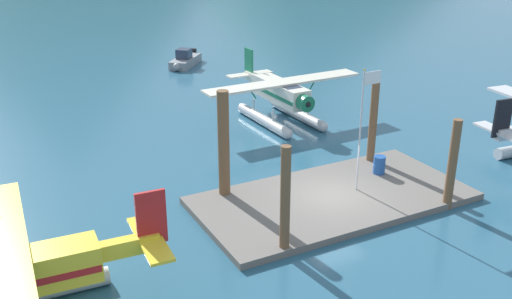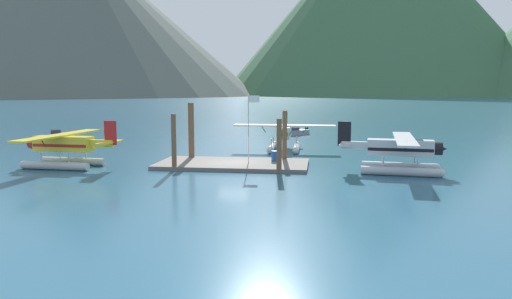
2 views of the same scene
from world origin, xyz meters
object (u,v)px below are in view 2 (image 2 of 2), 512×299
(seaplane_yellow_port_aft, at_px, (63,148))
(boat_red_open_west, at_px, (56,138))
(seaplane_silver_stbd_aft, at_px, (400,152))
(boat_grey_open_north, at_px, (294,132))
(seaplane_cream_bow_right, at_px, (284,135))
(fuel_drum, at_px, (275,156))
(flagpole, at_px, (250,120))

(seaplane_yellow_port_aft, relative_size, boat_red_open_west, 2.40)
(seaplane_silver_stbd_aft, xyz_separation_m, boat_grey_open_north, (-9.61, 28.76, -1.09))
(seaplane_cream_bow_right, bearing_deg, seaplane_silver_stbd_aft, -51.49)
(seaplane_cream_bow_right, distance_m, seaplane_silver_stbd_aft, 15.59)
(fuel_drum, bearing_deg, seaplane_cream_bow_right, 89.72)
(flagpole, xyz_separation_m, seaplane_yellow_port_aft, (-14.89, -2.64, -2.27))
(boat_red_open_west, bearing_deg, boat_grey_open_north, 24.93)
(fuel_drum, relative_size, seaplane_cream_bow_right, 0.08)
(seaplane_cream_bow_right, relative_size, boat_grey_open_north, 2.52)
(flagpole, xyz_separation_m, seaplane_cream_bow_right, (2.00, 10.57, -2.27))
(boat_red_open_west, bearing_deg, flagpole, -29.17)
(seaplane_yellow_port_aft, relative_size, boat_grey_open_north, 2.52)
(fuel_drum, relative_size, boat_red_open_west, 0.20)
(boat_grey_open_north, bearing_deg, seaplane_yellow_port_aft, -119.70)
(flagpole, distance_m, seaplane_silver_stbd_aft, 12.03)
(fuel_drum, bearing_deg, flagpole, -153.64)
(fuel_drum, xyz_separation_m, boat_grey_open_north, (0.14, 26.17, -0.25))
(flagpole, distance_m, boat_grey_open_north, 27.42)
(seaplane_cream_bow_right, bearing_deg, boat_grey_open_north, 89.66)
(flagpole, height_order, boat_red_open_west, flagpole)
(seaplane_silver_stbd_aft, relative_size, boat_red_open_west, 2.41)
(seaplane_yellow_port_aft, height_order, seaplane_cream_bow_right, same)
(fuel_drum, height_order, boat_grey_open_north, boat_grey_open_north)
(seaplane_yellow_port_aft, xyz_separation_m, seaplane_silver_stbd_aft, (26.59, 1.01, 0.00))
(flagpole, distance_m, seaplane_yellow_port_aft, 15.29)
(seaplane_silver_stbd_aft, bearing_deg, fuel_drum, 165.10)
(flagpole, relative_size, boat_red_open_west, 1.30)
(seaplane_cream_bow_right, distance_m, boat_grey_open_north, 16.60)
(seaplane_yellow_port_aft, relative_size, seaplane_cream_bow_right, 1.00)
(seaplane_yellow_port_aft, distance_m, boat_grey_open_north, 34.29)
(fuel_drum, bearing_deg, seaplane_yellow_port_aft, -167.91)
(flagpole, bearing_deg, seaplane_cream_bow_right, 79.30)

